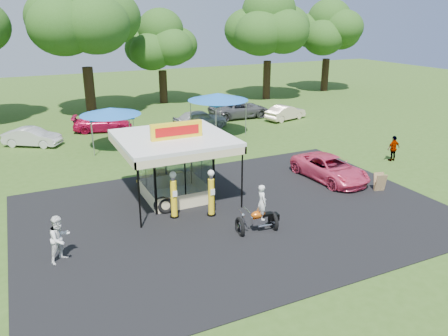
{
  "coord_description": "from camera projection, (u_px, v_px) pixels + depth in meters",
  "views": [
    {
      "loc": [
        -8.76,
        -15.04,
        9.1
      ],
      "look_at": [
        0.32,
        4.0,
        1.65
      ],
      "focal_mm": 35.0,
      "sensor_mm": 36.0,
      "label": 1
    }
  ],
  "objects": [
    {
      "name": "gas_pump_right",
      "position": [
        211.0,
        194.0,
        20.51
      ],
      "size": [
        0.43,
        0.43,
        2.32
      ],
      "color": "black",
      "rests_on": "ground"
    },
    {
      "name": "ground",
      "position": [
        256.0,
        231.0,
        19.39
      ],
      "size": [
        120.0,
        120.0,
        0.0
      ],
      "primitive_type": "plane",
      "color": "#335219",
      "rests_on": "ground"
    },
    {
      "name": "oak_far_d",
      "position": [
        161.0,
        45.0,
        45.54
      ],
      "size": [
        8.0,
        8.0,
        9.53
      ],
      "color": "black",
      "rests_on": "ground"
    },
    {
      "name": "bg_car_e",
      "position": [
        286.0,
        113.0,
        39.56
      ],
      "size": [
        4.31,
        2.44,
        1.34
      ],
      "primitive_type": "imported",
      "rotation": [
        0.0,
        0.0,
        1.84
      ],
      "color": "beige",
      "rests_on": "ground"
    },
    {
      "name": "spectator_east_b",
      "position": [
        394.0,
        148.0,
        28.39
      ],
      "size": [
        1.0,
        0.42,
        1.7
      ],
      "primitive_type": "imported",
      "rotation": [
        0.0,
        0.0,
        3.14
      ],
      "color": "gray",
      "rests_on": "ground"
    },
    {
      "name": "kiosk_car",
      "position": [
        162.0,
        176.0,
        24.54
      ],
      "size": [
        2.82,
        1.13,
        0.96
      ],
      "primitive_type": "imported",
      "rotation": [
        0.0,
        0.0,
        1.57
      ],
      "color": "yellow",
      "rests_on": "ground"
    },
    {
      "name": "spectator_west",
      "position": [
        60.0,
        239.0,
        16.75
      ],
      "size": [
        1.18,
        1.13,
        1.91
      ],
      "primitive_type": "imported",
      "rotation": [
        0.0,
        0.0,
        0.62
      ],
      "color": "white",
      "rests_on": "ground"
    },
    {
      "name": "oak_far_e",
      "position": [
        268.0,
        30.0,
        47.26
      ],
      "size": [
        9.83,
        9.83,
        11.71
      ],
      "color": "black",
      "rests_on": "ground"
    },
    {
      "name": "asphalt_apron",
      "position": [
        236.0,
        213.0,
        21.08
      ],
      "size": [
        20.0,
        14.0,
        0.04
      ],
      "primitive_type": "cube",
      "color": "black",
      "rests_on": "ground"
    },
    {
      "name": "a_frame_sign",
      "position": [
        380.0,
        182.0,
        23.59
      ],
      "size": [
        0.61,
        0.66,
        1.01
      ],
      "rotation": [
        0.0,
        0.0,
        -0.32
      ],
      "color": "#593819",
      "rests_on": "ground"
    },
    {
      "name": "gas_pump_left",
      "position": [
        174.0,
        196.0,
        20.31
      ],
      "size": [
        0.43,
        0.43,
        2.32
      ],
      "color": "black",
      "rests_on": "ground"
    },
    {
      "name": "motorcycle",
      "position": [
        260.0,
        213.0,
        19.09
      ],
      "size": [
        1.96,
        1.06,
        2.28
      ],
      "rotation": [
        0.0,
        0.0,
        -0.09
      ],
      "color": "black",
      "rests_on": "ground"
    },
    {
      "name": "bg_car_c",
      "position": [
        200.0,
        119.0,
        36.59
      ],
      "size": [
        4.77,
        2.28,
        1.57
      ],
      "primitive_type": "imported",
      "rotation": [
        0.0,
        0.0,
        1.66
      ],
      "color": "#ADACB1",
      "rests_on": "ground"
    },
    {
      "name": "bg_car_b",
      "position": [
        103.0,
        123.0,
        35.7
      ],
      "size": [
        5.03,
        3.05,
        1.36
      ],
      "primitive_type": "imported",
      "rotation": [
        0.0,
        0.0,
        1.31
      ],
      "color": "#BC0E3C",
      "rests_on": "ground"
    },
    {
      "name": "gas_station_kiosk",
      "position": [
        175.0,
        166.0,
        22.23
      ],
      "size": [
        5.4,
        5.4,
        4.18
      ],
      "color": "white",
      "rests_on": "ground"
    },
    {
      "name": "tent_west",
      "position": [
        110.0,
        112.0,
        30.43
      ],
      "size": [
        4.24,
        4.24,
        2.96
      ],
      "rotation": [
        0.0,
        0.0,
        -0.13
      ],
      "color": "gray",
      "rests_on": "ground"
    },
    {
      "name": "oak_far_c",
      "position": [
        83.0,
        27.0,
        39.22
      ],
      "size": [
        10.75,
        10.75,
        12.66
      ],
      "color": "black",
      "rests_on": "ground"
    },
    {
      "name": "pink_sedan",
      "position": [
        330.0,
        168.0,
        25.19
      ],
      "size": [
        2.61,
        5.13,
        1.39
      ],
      "primitive_type": "imported",
      "rotation": [
        0.0,
        0.0,
        0.06
      ],
      "color": "#E23D64",
      "rests_on": "ground"
    },
    {
      "name": "tent_east",
      "position": [
        218.0,
        97.0,
        33.98
      ],
      "size": [
        4.75,
        4.75,
        3.32
      ],
      "rotation": [
        0.0,
        0.0,
        0.28
      ],
      "color": "gray",
      "rests_on": "ground"
    },
    {
      "name": "oak_far_f",
      "position": [
        328.0,
        34.0,
        52.76
      ],
      "size": [
        8.84,
        8.84,
        10.65
      ],
      "color": "black",
      "rests_on": "ground"
    },
    {
      "name": "bg_car_a",
      "position": [
        32.0,
        137.0,
        31.71
      ],
      "size": [
        4.21,
        3.37,
        1.34
      ],
      "primitive_type": "imported",
      "rotation": [
        0.0,
        0.0,
        1.01
      ],
      "color": "beige",
      "rests_on": "ground"
    },
    {
      "name": "bg_car_d",
      "position": [
        239.0,
        109.0,
        40.4
      ],
      "size": [
        5.74,
        2.77,
        1.58
      ],
      "primitive_type": "imported",
      "rotation": [
        0.0,
        0.0,
        1.54
      ],
      "color": "#505153",
      "rests_on": "ground"
    },
    {
      "name": "spare_tires",
      "position": [
        164.0,
        205.0,
        21.02
      ],
      "size": [
        0.99,
        0.62,
        0.84
      ],
      "rotation": [
        0.0,
        0.0,
        -0.13
      ],
      "color": "black",
      "rests_on": "ground"
    }
  ]
}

